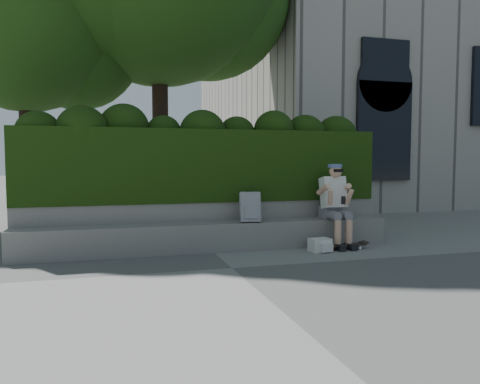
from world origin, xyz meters
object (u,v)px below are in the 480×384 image
object	(u,v)px
person	(335,202)
backpack_plaid	(250,207)
backpack_ground	(320,245)
skateboard	(343,245)

from	to	relation	value
person	backpack_plaid	xyz separation A→B (m)	(-1.46, 0.08, -0.06)
backpack_ground	person	bearing A→B (deg)	33.32
person	backpack_plaid	distance (m)	1.47
backpack_ground	backpack_plaid	bearing A→B (deg)	150.86
skateboard	backpack_ground	size ratio (longest dim) A/B	2.36
skateboard	backpack_ground	distance (m)	0.43
backpack_plaid	backpack_ground	xyz separation A→B (m)	(1.03, -0.44, -0.58)
skateboard	backpack_plaid	distance (m)	1.63
skateboard	backpack_plaid	bearing A→B (deg)	165.68
skateboard	person	bearing A→B (deg)	89.02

